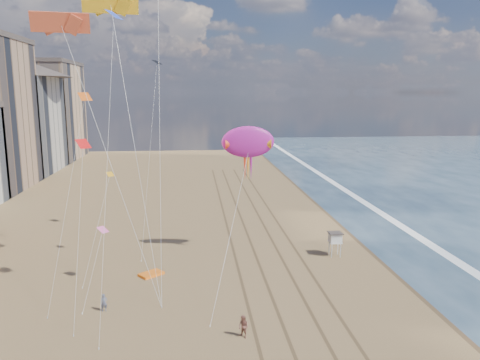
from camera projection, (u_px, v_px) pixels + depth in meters
name	position (u px, v px, depth m)	size (l,w,h in m)	color
wet_sand	(370.00, 225.00, 65.99)	(260.00, 260.00, 0.00)	#42301E
foam	(399.00, 224.00, 66.40)	(260.00, 260.00, 0.00)	white
tracks	(266.00, 253.00, 54.59)	(7.68, 120.00, 0.01)	brown
lifeguard_stand	(335.00, 238.00, 53.26)	(1.54, 1.54, 2.78)	silver
grounded_kite	(151.00, 274.00, 47.94)	(2.33, 1.48, 0.26)	orange
show_kite	(248.00, 142.00, 51.03)	(5.09, 8.56, 20.56)	#AD1A8F
kite_flyer_a	(104.00, 303.00, 39.94)	(0.56, 0.37, 1.54)	slate
kite_flyer_b	(243.00, 327.00, 35.63)	(0.86, 0.67, 1.77)	#91594A
small_kites	(108.00, 104.00, 45.51)	(8.17, 17.13, 20.42)	pink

